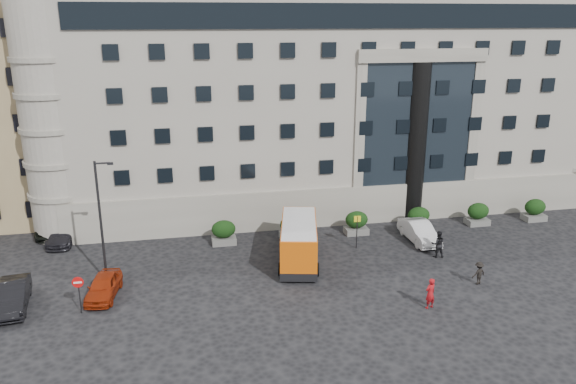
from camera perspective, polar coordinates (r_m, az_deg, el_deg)
name	(u,v)px	position (r m, az deg, el deg)	size (l,w,h in m)	color
ground	(298,285)	(36.21, 1.03, -9.44)	(120.00, 120.00, 0.00)	black
civic_building	(310,95)	(55.60, 2.27, 9.77)	(44.00, 24.00, 18.00)	gray
entrance_column	(415,143)	(47.01, 12.79, 4.86)	(1.80, 1.80, 13.00)	black
hedge_a	(224,232)	(42.36, -6.55, -4.07)	(1.80, 1.26, 1.84)	#5D5D5A
hedge_b	(292,227)	(43.05, 0.37, -3.60)	(1.80, 1.26, 1.84)	#5D5D5A
hedge_c	(356,223)	(44.33, 6.97, -3.10)	(1.80, 1.26, 1.84)	#5D5D5A
hedge_d	(419,218)	(46.18, 13.12, -2.59)	(1.80, 1.26, 1.84)	#5D5D5A
hedge_e	(478,214)	(48.51, 18.73, -2.10)	(1.80, 1.26, 1.84)	#5D5D5A
hedge_f	(535,210)	(51.26, 23.79, -1.65)	(1.80, 1.26, 1.84)	#5D5D5A
street_lamp	(101,218)	(36.89, -18.43, -2.48)	(1.16, 0.18, 8.00)	#262628
bus_stop_sign	(357,226)	(41.30, 7.03, -3.47)	(0.50, 0.08, 2.52)	#262628
no_entry_sign	(78,288)	(34.38, -20.51, -9.09)	(0.64, 0.16, 2.32)	#262628
minibus	(299,240)	(38.81, 1.11, -4.93)	(3.88, 7.33, 2.91)	#DB570A
red_truck	(54,202)	(51.27, -22.71, -0.98)	(2.84, 5.22, 2.69)	#98200B
parked_car_a	(104,286)	(36.31, -18.23, -9.09)	(1.63, 4.06, 1.38)	#95260A
parked_car_b	(12,296)	(36.93, -26.24, -9.46)	(1.66, 4.77, 1.57)	black
parked_car_c	(63,234)	(45.74, -21.92, -4.01)	(1.79, 4.41, 1.28)	black
parked_car_d	(52,227)	(47.65, -22.83, -3.25)	(2.20, 4.78, 1.33)	black
white_taxi	(419,232)	(43.77, 13.19, -3.93)	(1.64, 4.69, 1.55)	silver
pedestrian_a	(430,293)	(34.19, 14.25, -9.95)	(0.69, 0.45, 1.89)	#A71016
pedestrian_b	(438,244)	(41.19, 14.98, -5.13)	(0.96, 0.75, 1.97)	black
pedestrian_c	(479,273)	(38.01, 18.81, -7.80)	(0.98, 0.56, 1.52)	black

